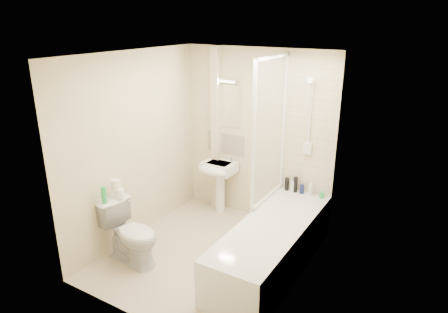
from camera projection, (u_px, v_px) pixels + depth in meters
The scene contains 25 objects.
floor at pixel (209, 255), 4.89m from camera, with size 2.50×2.50×0.00m, color beige.
wall_back at pixel (257, 137), 5.50m from camera, with size 2.20×0.02×2.40m, color beige.
wall_left at pixel (134, 148), 5.02m from camera, with size 0.02×2.50×2.40m, color beige.
wall_right at pixel (300, 184), 3.95m from camera, with size 0.02×2.50×2.40m, color beige.
ceiling at pixel (205, 54), 4.09m from camera, with size 2.20×2.50×0.02m, color white.
tile_back at pixel (310, 129), 5.05m from camera, with size 0.70×0.01×1.75m, color beige.
tile_right at pixel (307, 157), 4.04m from camera, with size 0.01×2.10×1.75m, color beige.
pipe_boxing at pixel (216, 131), 5.75m from camera, with size 0.12×0.12×2.40m, color beige.
splashback at pixel (226, 143), 5.79m from camera, with size 0.60×0.01×0.30m, color beige.
mirror at pixel (226, 106), 5.60m from camera, with size 0.46×0.01×0.60m, color white.
strip_light at pixel (225, 79), 5.46m from camera, with size 0.42×0.07×0.07m, color silver.
bathtub at pixel (272, 245), 4.58m from camera, with size 0.70×2.10×0.55m.
shower_screen at pixel (270, 131), 4.86m from camera, with size 0.04×0.92×1.80m.
shower_fixture at pixel (309, 120), 4.98m from camera, with size 0.10×0.16×0.99m.
pedestal_sink at pixel (218, 174), 5.74m from camera, with size 0.46×0.45×0.90m.
bottle_black_a at pixel (287, 184), 5.37m from camera, with size 0.06×0.06×0.17m, color black.
bottle_white_a at pixel (293, 186), 5.33m from camera, with size 0.06×0.06×0.15m, color white.
bottle_black_b at pixel (295, 184), 5.30m from camera, with size 0.06×0.06×0.21m, color black.
bottle_blue at pixel (302, 189), 5.27m from camera, with size 0.06×0.06×0.12m, color navy.
bottle_white_b at pixel (310, 190), 5.21m from camera, with size 0.05×0.05×0.16m, color white.
bottle_green at pixel (322, 195), 5.15m from camera, with size 0.06×0.06×0.08m, color green.
toilet at pixel (131, 233), 4.67m from camera, with size 0.77×0.49×0.75m, color white.
toilet_roll_lower at pixel (119, 193), 4.69m from camera, with size 0.11×0.11×0.11m, color white.
toilet_roll_upper at pixel (115, 184), 4.67m from camera, with size 0.11×0.11×0.11m, color white.
green_bottle at pixel (104, 195), 4.55m from camera, with size 0.06×0.06×0.20m, color green.
Camera 1 is at (2.33, -3.51, 2.77)m, focal length 32.00 mm.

